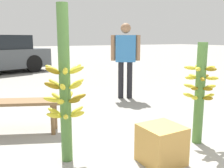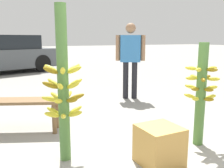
# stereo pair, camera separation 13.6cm
# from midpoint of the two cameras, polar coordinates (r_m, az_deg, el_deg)

# --- Properties ---
(ground_plane) EXTENTS (80.00, 80.00, 0.00)m
(ground_plane) POSITION_cam_midpoint_polar(r_m,az_deg,el_deg) (2.81, 11.26, -17.57)
(ground_plane) COLOR gray
(banana_stalk_left) EXTENTS (0.46, 0.45, 1.66)m
(banana_stalk_left) POSITION_cam_midpoint_polar(r_m,az_deg,el_deg) (2.64, -9.67, -0.71)
(banana_stalk_left) COLOR #4C7A38
(banana_stalk_left) RESTS_ON ground_plane
(banana_stalk_center) EXTENTS (0.41, 0.41, 1.27)m
(banana_stalk_center) POSITION_cam_midpoint_polar(r_m,az_deg,el_deg) (3.23, 20.81, -1.66)
(banana_stalk_center) COLOR #4C7A38
(banana_stalk_center) RESTS_ON ground_plane
(vendor_person) EXTENTS (0.59, 0.41, 1.63)m
(vendor_person) POSITION_cam_midpoint_polar(r_m,az_deg,el_deg) (5.42, 4.94, 6.77)
(vendor_person) COLOR black
(vendor_person) RESTS_ON ground_plane
(market_bench) EXTENTS (1.24, 0.79, 0.46)m
(market_bench) POSITION_cam_midpoint_polar(r_m,az_deg,el_deg) (3.73, -19.41, -4.64)
(market_bench) COLOR brown
(market_bench) RESTS_ON ground_plane
(parked_car) EXTENTS (4.32, 2.81, 1.43)m
(parked_car) POSITION_cam_midpoint_polar(r_m,az_deg,el_deg) (10.45, -23.30, 6.19)
(parked_car) COLOR #4C5156
(parked_car) RESTS_ON ground_plane
(produce_crate) EXTENTS (0.41, 0.41, 0.41)m
(produce_crate) POSITION_cam_midpoint_polar(r_m,az_deg,el_deg) (2.75, 12.19, -13.54)
(produce_crate) COLOR #C69347
(produce_crate) RESTS_ON ground_plane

